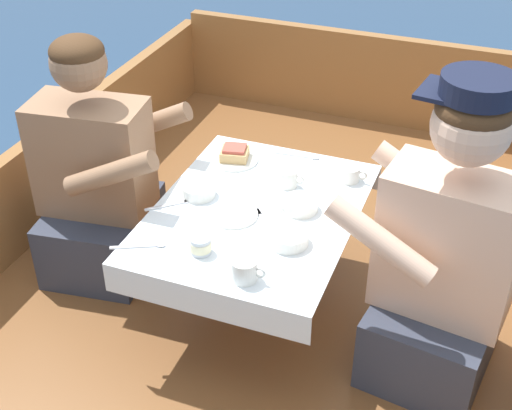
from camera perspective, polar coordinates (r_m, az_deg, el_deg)
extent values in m
plane|color=navy|center=(2.91, 0.86, -10.67)|extent=(60.00, 60.00, 0.00)
cube|color=brown|center=(2.81, 0.89, -8.54)|extent=(2.07, 2.99, 0.29)
cube|color=#936033|center=(3.01, -17.27, 1.42)|extent=(0.06, 2.99, 0.41)
cube|color=#936033|center=(3.80, 8.73, 10.06)|extent=(1.95, 0.06, 0.47)
cylinder|color=#B2B2B7|center=(2.50, 0.00, -4.50)|extent=(0.07, 0.07, 0.39)
cube|color=brown|center=(2.38, 0.00, -0.66)|extent=(0.63, 0.84, 0.02)
cube|color=white|center=(2.37, 0.00, -0.44)|extent=(0.66, 0.87, 0.00)
cube|color=white|center=(2.09, -4.27, -7.86)|extent=(0.66, 0.00, 0.10)
cube|color=white|center=(2.74, 3.23, 3.42)|extent=(0.66, 0.00, 0.10)
cube|color=#333847|center=(2.79, -12.09, -2.31)|extent=(0.42, 0.48, 0.26)
cube|color=#936B4C|center=(2.61, -12.97, 3.73)|extent=(0.43, 0.27, 0.42)
sphere|color=#936B4C|center=(2.46, -14.03, 10.92)|extent=(0.19, 0.19, 0.19)
ellipsoid|color=#472D19|center=(2.44, -14.17, 11.85)|extent=(0.18, 0.18, 0.11)
cylinder|color=#936B4C|center=(2.67, -8.55, 6.42)|extent=(0.34, 0.11, 0.21)
cylinder|color=#936B4C|center=(2.38, -11.57, 2.46)|extent=(0.34, 0.11, 0.21)
cube|color=#333847|center=(2.39, 13.92, -9.94)|extent=(0.42, 0.49, 0.26)
cube|color=beige|center=(2.16, 15.20, -3.04)|extent=(0.43, 0.28, 0.46)
sphere|color=beige|center=(1.96, 16.87, 6.05)|extent=(0.22, 0.22, 0.22)
ellipsoid|color=#472D19|center=(1.94, 17.11, 7.33)|extent=(0.21, 0.21, 0.12)
cylinder|color=beige|center=(2.01, 9.90, -2.84)|extent=(0.34, 0.12, 0.21)
cylinder|color=beige|center=(2.30, 13.12, 1.90)|extent=(0.34, 0.12, 0.21)
cylinder|color=black|center=(1.91, 17.42, 9.00)|extent=(0.20, 0.20, 0.06)
cube|color=black|center=(1.95, 14.48, 8.91)|extent=(0.12, 0.17, 0.01)
cylinder|color=silver|center=(2.64, -1.71, 3.67)|extent=(0.17, 0.17, 0.01)
cylinder|color=silver|center=(2.34, -1.80, -0.77)|extent=(0.16, 0.16, 0.01)
cube|color=tan|center=(2.63, -1.72, 4.10)|extent=(0.12, 0.11, 0.04)
cube|color=#B74C3D|center=(2.62, -1.73, 4.56)|extent=(0.10, 0.09, 0.01)
cylinder|color=silver|center=(2.21, 2.57, -2.63)|extent=(0.13, 0.13, 0.04)
cylinder|color=beige|center=(2.21, 2.58, -2.42)|extent=(0.11, 0.11, 0.02)
cylinder|color=silver|center=(2.36, 3.57, 0.03)|extent=(0.12, 0.12, 0.04)
cylinder|color=beige|center=(2.36, 3.58, 0.23)|extent=(0.10, 0.10, 0.02)
cylinder|color=silver|center=(2.44, -4.61, 1.17)|extent=(0.11, 0.11, 0.04)
cylinder|color=beige|center=(2.44, -4.62, 1.37)|extent=(0.09, 0.09, 0.02)
cylinder|color=silver|center=(2.53, 7.48, 2.50)|extent=(0.07, 0.07, 0.05)
torus|color=silver|center=(2.52, 8.51, 2.34)|extent=(0.04, 0.01, 0.04)
cylinder|color=#3D2314|center=(2.53, 7.51, 2.81)|extent=(0.06, 0.06, 0.01)
cylinder|color=silver|center=(2.06, -0.95, -5.22)|extent=(0.08, 0.08, 0.07)
torus|color=silver|center=(2.05, 0.32, -5.45)|extent=(0.04, 0.01, 0.04)
cylinder|color=#3D2314|center=(2.05, -0.95, -4.77)|extent=(0.07, 0.07, 0.01)
cylinder|color=silver|center=(2.48, 2.56, 2.15)|extent=(0.07, 0.07, 0.06)
torus|color=silver|center=(2.47, 3.51, 2.02)|extent=(0.04, 0.01, 0.04)
cylinder|color=#3D2314|center=(2.47, 2.57, 2.52)|extent=(0.06, 0.06, 0.01)
cylinder|color=silver|center=(2.17, -4.45, -3.23)|extent=(0.06, 0.06, 0.05)
cylinder|color=beige|center=(2.17, -4.45, -3.23)|extent=(0.07, 0.07, 0.03)
cube|color=silver|center=(2.23, -9.47, -3.29)|extent=(0.16, 0.09, 0.00)
ellipsoid|color=silver|center=(2.23, -7.69, -3.16)|extent=(0.04, 0.02, 0.01)
cube|color=silver|center=(2.68, 3.27, 3.99)|extent=(0.17, 0.03, 0.00)
ellipsoid|color=silver|center=(2.66, 4.73, 3.81)|extent=(0.04, 0.02, 0.01)
cube|color=silver|center=(2.30, 0.82, -1.45)|extent=(0.12, 0.13, 0.00)
cube|color=silver|center=(2.36, 0.18, -0.54)|extent=(0.04, 0.04, 0.00)
cube|color=silver|center=(2.41, -6.94, 0.00)|extent=(0.13, 0.12, 0.00)
cube|color=silver|center=(2.42, -5.35, 0.34)|extent=(0.04, 0.04, 0.00)
cube|color=silver|center=(2.33, 1.78, -1.04)|extent=(0.05, 0.17, 0.00)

